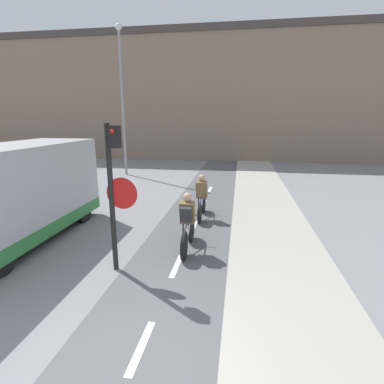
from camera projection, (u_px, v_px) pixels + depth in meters
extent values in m
plane|color=gray|center=(129.00, 376.00, 3.89)|extent=(120.00, 120.00, 0.00)
cube|color=#56565B|center=(129.00, 376.00, 3.89)|extent=(2.29, 60.00, 0.02)
cube|color=white|center=(141.00, 347.00, 4.36)|extent=(0.12, 1.10, 0.00)
cube|color=white|center=(177.00, 266.00, 6.76)|extent=(0.12, 1.10, 0.00)
cube|color=white|center=(194.00, 227.00, 9.16)|extent=(0.12, 1.10, 0.00)
cube|color=white|center=(203.00, 204.00, 11.55)|extent=(0.12, 1.10, 0.00)
cube|color=white|center=(210.00, 189.00, 13.95)|extent=(0.12, 1.10, 0.00)
cube|color=#89705B|center=(226.00, 100.00, 24.60)|extent=(60.00, 5.00, 9.31)
cube|color=#473D38|center=(227.00, 35.00, 23.42)|extent=(60.00, 5.20, 0.50)
cylinder|color=black|center=(112.00, 200.00, 6.27)|extent=(0.11, 0.11, 3.17)
cube|color=black|center=(115.00, 137.00, 5.93)|extent=(0.20, 0.20, 0.44)
sphere|color=red|center=(112.00, 131.00, 5.80)|extent=(0.09, 0.09, 0.09)
cone|color=red|center=(122.00, 193.00, 6.19)|extent=(0.67, 0.01, 0.67)
cone|color=silver|center=(122.00, 193.00, 6.20)|extent=(0.60, 0.02, 0.60)
cylinder|color=gray|center=(123.00, 106.00, 16.83)|extent=(0.14, 0.14, 7.85)
sphere|color=silver|center=(119.00, 27.00, 15.85)|extent=(0.36, 0.36, 0.36)
cylinder|color=black|center=(184.00, 246.00, 7.03)|extent=(0.07, 0.67, 0.67)
cylinder|color=black|center=(191.00, 230.00, 8.05)|extent=(0.07, 0.67, 0.67)
cylinder|color=slate|center=(189.00, 228.00, 7.70)|extent=(0.04, 0.68, 0.42)
cylinder|color=slate|center=(186.00, 235.00, 7.22)|extent=(0.04, 0.35, 0.44)
cylinder|color=slate|center=(188.00, 222.00, 7.49)|extent=(0.04, 0.99, 0.07)
cylinder|color=slate|center=(186.00, 243.00, 7.23)|extent=(0.04, 0.41, 0.05)
cylinder|color=black|center=(191.00, 215.00, 7.95)|extent=(0.46, 0.03, 0.03)
cube|color=brown|center=(187.00, 213.00, 7.30)|extent=(0.36, 0.31, 0.59)
sphere|color=tan|center=(188.00, 197.00, 7.25)|extent=(0.22, 0.22, 0.22)
cylinder|color=#232328|center=(183.00, 230.00, 7.39)|extent=(0.04, 0.07, 0.42)
cylinder|color=#232328|center=(191.00, 230.00, 7.36)|extent=(0.04, 0.07, 0.42)
cube|color=#28282D|center=(186.00, 214.00, 7.13)|extent=(0.28, 0.23, 0.39)
cylinder|color=black|center=(200.00, 213.00, 9.48)|extent=(0.07, 0.65, 0.65)
cylinder|color=black|center=(204.00, 204.00, 10.50)|extent=(0.07, 0.65, 0.65)
cylinder|color=navy|center=(203.00, 202.00, 10.15)|extent=(0.04, 0.68, 0.40)
cylinder|color=navy|center=(201.00, 206.00, 9.67)|extent=(0.04, 0.35, 0.43)
cylinder|color=navy|center=(202.00, 197.00, 9.94)|extent=(0.04, 0.99, 0.07)
cylinder|color=navy|center=(200.00, 212.00, 9.68)|extent=(0.04, 0.41, 0.05)
cylinder|color=black|center=(204.00, 193.00, 10.41)|extent=(0.46, 0.03, 0.03)
cube|color=brown|center=(202.00, 190.00, 9.76)|extent=(0.36, 0.31, 0.59)
sphere|color=tan|center=(202.00, 178.00, 9.71)|extent=(0.22, 0.22, 0.22)
cylinder|color=#232328|center=(198.00, 202.00, 9.84)|extent=(0.04, 0.07, 0.41)
cylinder|color=#232328|center=(204.00, 203.00, 9.81)|extent=(0.04, 0.07, 0.41)
cube|color=#B7B7BC|center=(16.00, 190.00, 7.82)|extent=(1.93, 5.30, 2.35)
cube|color=#33843D|center=(21.00, 226.00, 8.06)|extent=(1.94, 5.31, 0.36)
cube|color=black|center=(70.00, 161.00, 10.25)|extent=(1.74, 0.04, 0.70)
cylinder|color=black|center=(35.00, 209.00, 9.87)|extent=(0.18, 0.70, 0.70)
cylinder|color=black|center=(83.00, 211.00, 9.60)|extent=(0.18, 0.70, 0.70)
cylinder|color=black|center=(1.00, 260.00, 6.30)|extent=(0.18, 0.70, 0.70)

